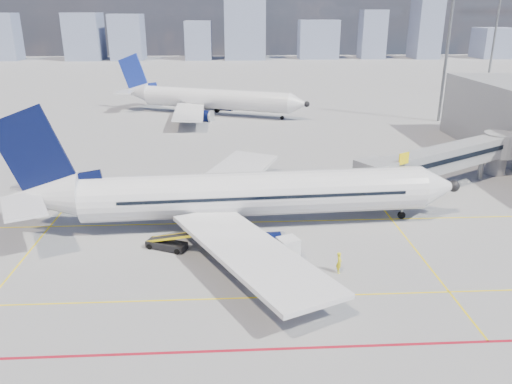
% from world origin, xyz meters
% --- Properties ---
extents(ground, '(420.00, 420.00, 0.00)m').
position_xyz_m(ground, '(0.00, 0.00, 0.00)').
color(ground, gray).
rests_on(ground, ground).
extents(apron_markings, '(90.00, 35.12, 0.01)m').
position_xyz_m(apron_markings, '(-0.58, -3.91, 0.01)').
color(apron_markings, yellow).
rests_on(apron_markings, ground).
extents(jet_bridge, '(23.55, 15.78, 6.30)m').
position_xyz_m(jet_bridge, '(23.51, 16.91, 3.74)').
color(jet_bridge, gray).
rests_on(jet_bridge, ground).
extents(floodlight_mast_ne, '(3.20, 0.61, 25.45)m').
position_xyz_m(floodlight_mast_ne, '(38.00, 55.00, 13.59)').
color(floodlight_mast_ne, slate).
rests_on(floodlight_mast_ne, ground).
extents(floodlight_mast_far, '(3.20, 0.61, 25.45)m').
position_xyz_m(floodlight_mast_far, '(65.00, 90.00, 13.59)').
color(floodlight_mast_far, slate).
rests_on(floodlight_mast_far, ground).
extents(distant_skyline, '(249.00, 15.30, 30.55)m').
position_xyz_m(distant_skyline, '(-5.47, 190.00, 11.38)').
color(distant_skyline, gray).
rests_on(distant_skyline, ground).
extents(main_aircraft, '(44.18, 38.47, 12.88)m').
position_xyz_m(main_aircraft, '(-1.63, 7.13, 3.21)').
color(main_aircraft, silver).
rests_on(main_aircraft, ground).
extents(second_aircraft, '(39.45, 33.37, 12.05)m').
position_xyz_m(second_aircraft, '(-6.39, 63.73, 3.22)').
color(second_aircraft, silver).
rests_on(second_aircraft, ground).
extents(baggage_tug, '(2.54, 1.59, 1.73)m').
position_xyz_m(baggage_tug, '(1.98, 0.44, 0.83)').
color(baggage_tug, silver).
rests_on(baggage_tug, ground).
extents(cargo_dolly, '(4.06, 2.91, 2.03)m').
position_xyz_m(cargo_dolly, '(1.63, -0.64, 1.12)').
color(cargo_dolly, black).
rests_on(cargo_dolly, ground).
extents(belt_loader, '(5.15, 3.11, 2.12)m').
position_xyz_m(belt_loader, '(-7.87, 2.41, 0.55)').
color(belt_loader, black).
rests_on(belt_loader, ground).
extents(ramp_worker, '(0.51, 0.71, 1.79)m').
position_xyz_m(ramp_worker, '(6.32, -2.60, 0.90)').
color(ramp_worker, yellow).
rests_on(ramp_worker, ground).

